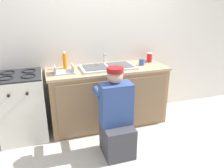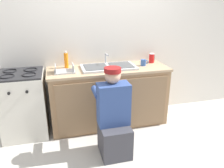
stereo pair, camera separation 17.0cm
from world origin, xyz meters
The scene contains 12 objects.
ground_plane centered at (0.00, 0.00, 0.00)m, with size 12.00×12.00×0.00m, color beige.
back_wall centered at (0.00, 0.65, 1.25)m, with size 6.00×0.10×2.50m, color silver.
counter_cabinet centered at (0.00, 0.29, 0.43)m, with size 1.74×0.62×0.87m.
countertop centered at (0.00, 0.30, 0.88)m, with size 1.78×0.62×0.03m, color tan.
sink_double_basin centered at (0.00, 0.30, 0.92)m, with size 0.80×0.44×0.19m.
stove_range centered at (-1.23, 0.30, 0.46)m, with size 0.60×0.62×0.93m.
plumber_person centered at (-0.12, -0.45, 0.46)m, with size 0.42×0.61×1.10m.
soda_cup_red centered at (0.74, 0.43, 0.98)m, with size 0.08×0.08×0.15m.
spice_bottle_pepper centered at (0.80, 0.49, 0.95)m, with size 0.04×0.04×0.10m.
soap_bottle_orange centered at (-0.60, 0.48, 1.01)m, with size 0.06×0.06×0.25m.
coffee_mug centered at (0.55, 0.30, 0.95)m, with size 0.13×0.08×0.09m.
dish_rack_tray centered at (-0.64, 0.25, 0.92)m, with size 0.28×0.22×0.11m.
Camera 2 is at (-0.74, -2.72, 1.79)m, focal length 35.00 mm.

